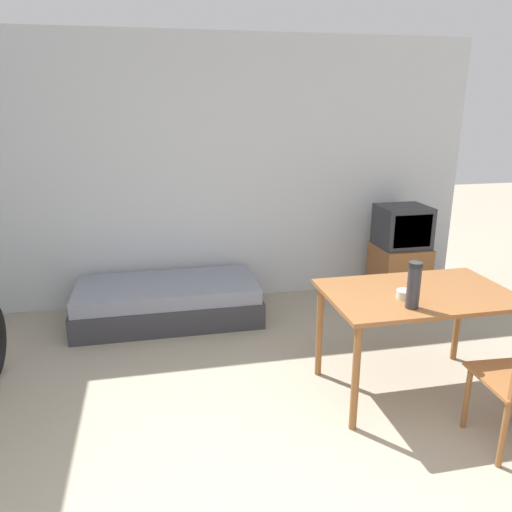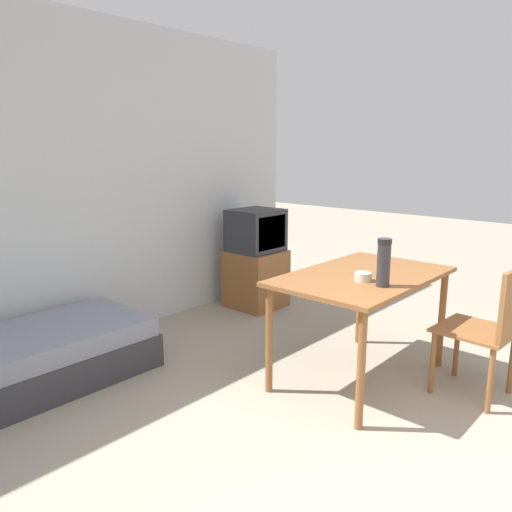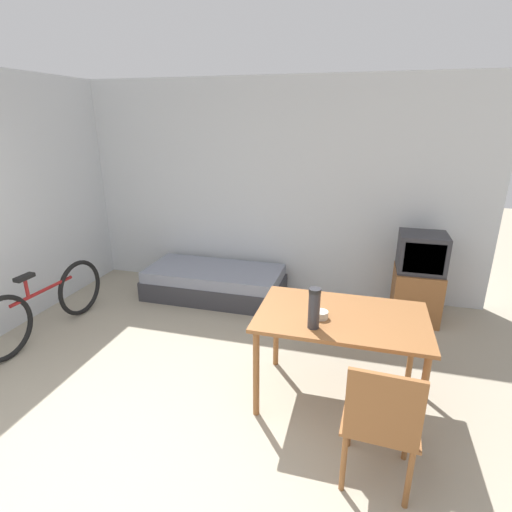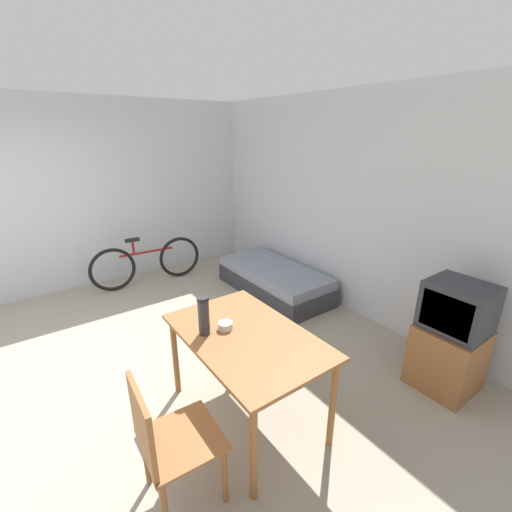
{
  "view_description": "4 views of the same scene",
  "coord_description": "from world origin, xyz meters",
  "px_view_note": "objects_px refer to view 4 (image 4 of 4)",
  "views": [
    {
      "loc": [
        -0.57,
        -1.61,
        2.04
      ],
      "look_at": [
        0.17,
        1.86,
        0.95
      ],
      "focal_mm": 35.0,
      "sensor_mm": 36.0,
      "label": 1
    },
    {
      "loc": [
        -1.78,
        -0.35,
        1.64
      ],
      "look_at": [
        0.6,
        1.79,
        0.94
      ],
      "focal_mm": 35.0,
      "sensor_mm": 36.0,
      "label": 2
    },
    {
      "loc": [
        1.31,
        -1.5,
        2.22
      ],
      "look_at": [
        0.42,
        1.74,
        1.05
      ],
      "focal_mm": 28.0,
      "sensor_mm": 36.0,
      "label": 3
    },
    {
      "loc": [
        3.08,
        0.1,
        2.22
      ],
      "look_at": [
        0.56,
        1.91,
        1.09
      ],
      "focal_mm": 24.0,
      "sensor_mm": 36.0,
      "label": 4
    }
  ],
  "objects_px": {
    "wooden_chair": "(165,438)",
    "bicycle": "(147,262)",
    "dining_table": "(246,344)",
    "daybed": "(274,280)",
    "mate_bowl": "(225,326)",
    "tv": "(451,339)",
    "thermos_flask": "(204,314)"
  },
  "relations": [
    {
      "from": "daybed",
      "to": "tv",
      "type": "distance_m",
      "value": 2.47
    },
    {
      "from": "dining_table",
      "to": "bicycle",
      "type": "relative_size",
      "value": 0.78
    },
    {
      "from": "wooden_chair",
      "to": "bicycle",
      "type": "xyz_separation_m",
      "value": [
        -3.38,
        1.04,
        -0.18
      ]
    },
    {
      "from": "dining_table",
      "to": "bicycle",
      "type": "xyz_separation_m",
      "value": [
        -3.08,
        0.26,
        -0.35
      ]
    },
    {
      "from": "tv",
      "to": "bicycle",
      "type": "xyz_separation_m",
      "value": [
        -3.83,
        -1.42,
        -0.15
      ]
    },
    {
      "from": "daybed",
      "to": "mate_bowl",
      "type": "xyz_separation_m",
      "value": [
        1.54,
        -1.72,
        0.61
      ]
    },
    {
      "from": "thermos_flask",
      "to": "mate_bowl",
      "type": "bearing_deg",
      "value": 77.62
    },
    {
      "from": "wooden_chair",
      "to": "mate_bowl",
      "type": "xyz_separation_m",
      "value": [
        -0.45,
        0.7,
        0.29
      ]
    },
    {
      "from": "wooden_chair",
      "to": "bicycle",
      "type": "bearing_deg",
      "value": 162.82
    },
    {
      "from": "wooden_chair",
      "to": "bicycle",
      "type": "distance_m",
      "value": 3.54
    },
    {
      "from": "tv",
      "to": "dining_table",
      "type": "bearing_deg",
      "value": -114.25
    },
    {
      "from": "daybed",
      "to": "dining_table",
      "type": "relative_size",
      "value": 1.35
    },
    {
      "from": "dining_table",
      "to": "daybed",
      "type": "bearing_deg",
      "value": 136.03
    },
    {
      "from": "tv",
      "to": "mate_bowl",
      "type": "height_order",
      "value": "tv"
    },
    {
      "from": "daybed",
      "to": "thermos_flask",
      "type": "height_order",
      "value": "thermos_flask"
    },
    {
      "from": "daybed",
      "to": "mate_bowl",
      "type": "bearing_deg",
      "value": -48.22
    },
    {
      "from": "dining_table",
      "to": "wooden_chair",
      "type": "xyz_separation_m",
      "value": [
        0.3,
        -0.79,
        -0.17
      ]
    },
    {
      "from": "daybed",
      "to": "wooden_chair",
      "type": "height_order",
      "value": "wooden_chair"
    },
    {
      "from": "daybed",
      "to": "tv",
      "type": "relative_size",
      "value": 1.72
    },
    {
      "from": "daybed",
      "to": "thermos_flask",
      "type": "xyz_separation_m",
      "value": [
        1.5,
        -1.88,
        0.75
      ]
    },
    {
      "from": "tv",
      "to": "mate_bowl",
      "type": "distance_m",
      "value": 2.02
    },
    {
      "from": "thermos_flask",
      "to": "mate_bowl",
      "type": "relative_size",
      "value": 2.72
    },
    {
      "from": "daybed",
      "to": "bicycle",
      "type": "xyz_separation_m",
      "value": [
        -1.38,
        -1.38,
        0.15
      ]
    },
    {
      "from": "dining_table",
      "to": "mate_bowl",
      "type": "height_order",
      "value": "mate_bowl"
    },
    {
      "from": "thermos_flask",
      "to": "dining_table",
      "type": "bearing_deg",
      "value": 52.79
    },
    {
      "from": "wooden_chair",
      "to": "dining_table",
      "type": "bearing_deg",
      "value": 110.91
    },
    {
      "from": "bicycle",
      "to": "thermos_flask",
      "type": "relative_size",
      "value": 5.44
    },
    {
      "from": "daybed",
      "to": "bicycle",
      "type": "relative_size",
      "value": 1.05
    },
    {
      "from": "daybed",
      "to": "thermos_flask",
      "type": "relative_size",
      "value": 5.74
    },
    {
      "from": "daybed",
      "to": "wooden_chair",
      "type": "xyz_separation_m",
      "value": [
        1.99,
        -2.42,
        0.33
      ]
    },
    {
      "from": "tv",
      "to": "bicycle",
      "type": "relative_size",
      "value": 0.61
    },
    {
      "from": "daybed",
      "to": "mate_bowl",
      "type": "relative_size",
      "value": 15.62
    }
  ]
}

